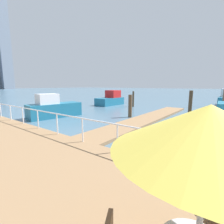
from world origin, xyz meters
name	(u,v)px	position (x,y,z in m)	size (l,w,h in m)	color
ground_plane	(20,112)	(0.00, 20.00, 0.00)	(300.00, 300.00, 0.00)	slate
floating_dock	(146,119)	(4.46, 7.05, 0.09)	(15.92, 2.00, 0.18)	#93704C
boardwalk_railing	(47,116)	(-3.15, 9.27, 1.25)	(0.06, 28.03, 1.08)	white
dock_piling_0	(190,105)	(6.92, 4.28, 1.22)	(0.29, 0.29, 2.43)	#473826
dock_piling_1	(130,106)	(4.68, 8.78, 1.02)	(0.33, 0.33, 2.03)	brown
dock_piling_2	(224,102)	(11.46, 2.19, 1.23)	(0.28, 0.28, 2.47)	brown
dock_piling_3	(133,99)	(11.20, 12.23, 1.04)	(0.24, 0.24, 2.08)	#473826
moored_boat_0	(111,99)	(11.11, 16.01, 0.80)	(4.42, 2.24, 2.13)	#1E6B8C
moored_boat_1	(54,108)	(0.50, 14.25, 0.80)	(4.84, 2.29, 2.13)	#1E6B8C
patio_umbrella	(209,129)	(-6.09, 1.46, 2.45)	(1.85, 1.85, 2.28)	#B2B2B7
cafe_chair_0	(224,224)	(-5.27, 1.25, 0.93)	(0.56, 0.54, 0.90)	brown
skyline_tower_5	(2,37)	(45.47, 147.44, 39.46)	(7.52, 12.97, 78.92)	gray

